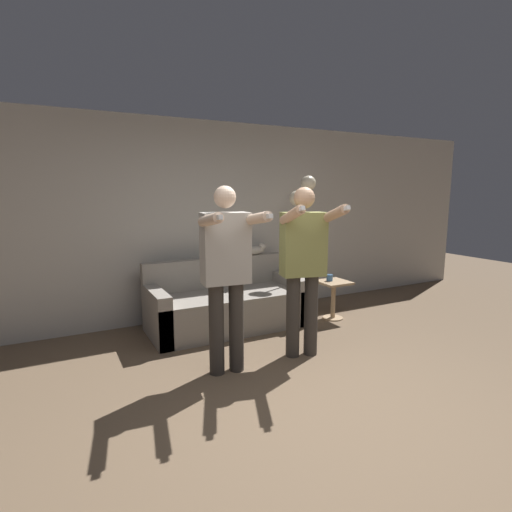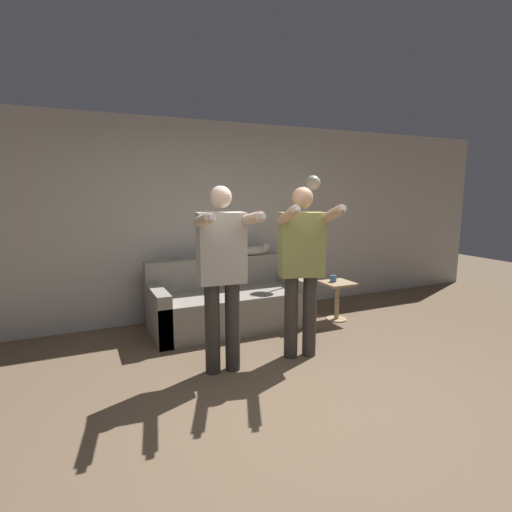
# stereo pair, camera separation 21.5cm
# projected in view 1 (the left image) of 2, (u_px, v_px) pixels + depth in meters

# --- Properties ---
(ground_plane) EXTENTS (16.00, 16.00, 0.00)m
(ground_plane) POSITION_uv_depth(u_px,v_px,m) (315.00, 413.00, 3.07)
(ground_plane) COLOR brown
(wall_back) EXTENTS (10.00, 0.05, 2.60)m
(wall_back) POSITION_uv_depth(u_px,v_px,m) (195.00, 221.00, 5.26)
(wall_back) COLOR #B7B2A8
(wall_back) RESTS_ON ground_plane
(couch) EXTENTS (1.93, 0.85, 0.84)m
(couch) POSITION_uv_depth(u_px,v_px,m) (227.00, 305.00, 4.99)
(couch) COLOR gray
(couch) RESTS_ON ground_plane
(person_left) EXTENTS (0.55, 0.71, 1.74)m
(person_left) POSITION_uv_depth(u_px,v_px,m) (226.00, 268.00, 3.61)
(person_left) COLOR #38332D
(person_left) RESTS_ON ground_plane
(person_right) EXTENTS (0.61, 0.74, 1.73)m
(person_right) POSITION_uv_depth(u_px,v_px,m) (304.00, 260.00, 4.00)
(person_right) COLOR #38332D
(person_right) RESTS_ON ground_plane
(cat) EXTENTS (0.54, 0.13, 0.16)m
(cat) POSITION_uv_depth(u_px,v_px,m) (252.00, 250.00, 5.40)
(cat) COLOR #B7AD9E
(cat) RESTS_ON couch
(floor_lamp) EXTENTS (0.38, 0.33, 1.90)m
(floor_lamp) POSITION_uv_depth(u_px,v_px,m) (302.00, 209.00, 5.38)
(floor_lamp) COLOR #B2B2B7
(floor_lamp) RESTS_ON ground_plane
(side_table) EXTENTS (0.39, 0.39, 0.51)m
(side_table) POSITION_uv_depth(u_px,v_px,m) (333.00, 292.00, 5.31)
(side_table) COLOR #A38460
(side_table) RESTS_ON ground_plane
(cup) EXTENTS (0.08, 0.08, 0.08)m
(cup) POSITION_uv_depth(u_px,v_px,m) (330.00, 278.00, 5.31)
(cup) COLOR #3D6693
(cup) RESTS_ON side_table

